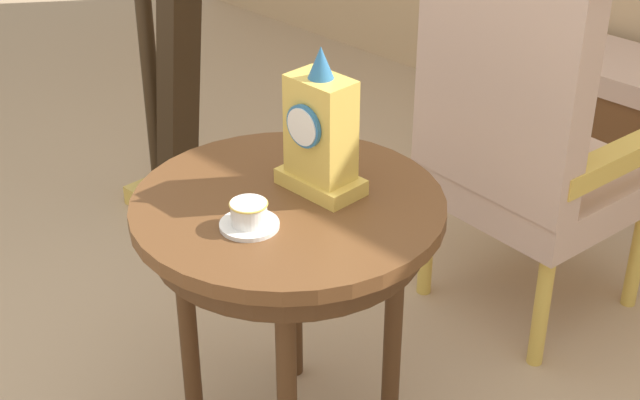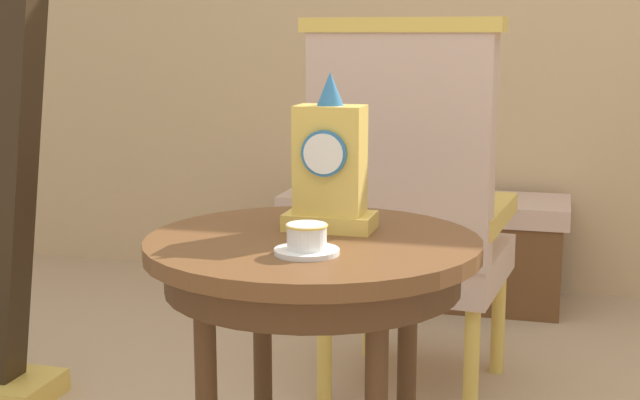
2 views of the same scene
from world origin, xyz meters
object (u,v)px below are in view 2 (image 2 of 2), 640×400
(side_table, at_px, (313,276))
(window_bench, at_px, (423,247))
(teacup_left, at_px, (307,241))
(mantel_clock, at_px, (330,167))
(armchair, at_px, (409,209))

(side_table, distance_m, window_bench, 1.91)
(teacup_left, xyz_separation_m, window_bench, (-0.08, 2.00, -0.49))
(mantel_clock, xyz_separation_m, armchair, (0.05, 0.73, -0.23))
(teacup_left, relative_size, mantel_clock, 0.38)
(window_bench, bearing_deg, armchair, -83.84)
(side_table, distance_m, armchair, 0.82)
(side_table, relative_size, mantel_clock, 2.07)
(side_table, distance_m, mantel_clock, 0.23)
(side_table, xyz_separation_m, teacup_left, (0.03, -0.13, 0.11))
(mantel_clock, bearing_deg, teacup_left, -86.90)
(mantel_clock, bearing_deg, armchair, 86.10)
(side_table, xyz_separation_m, mantel_clock, (0.01, 0.09, 0.22))
(side_table, relative_size, teacup_left, 5.52)
(mantel_clock, distance_m, window_bench, 1.88)
(side_table, height_order, mantel_clock, mantel_clock)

